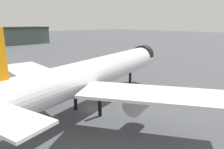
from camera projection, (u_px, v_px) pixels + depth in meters
ground at (93, 109)px, 49.14m from camera, size 900.00×900.00×0.00m
airliner_near_gate at (93, 74)px, 47.36m from camera, size 64.55×57.62×19.21m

